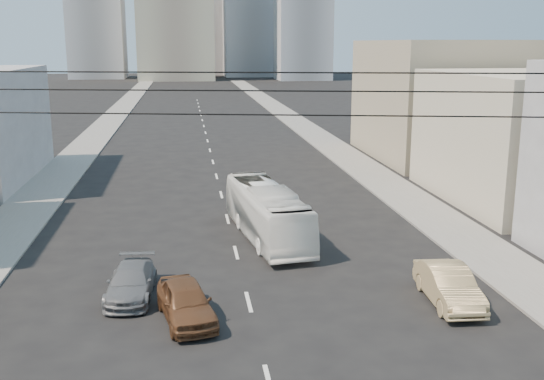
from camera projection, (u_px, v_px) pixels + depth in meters
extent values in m
cube|color=slate|center=(106.00, 125.00, 77.08)|extent=(3.50, 180.00, 0.12)
cube|color=slate|center=(297.00, 122.00, 80.19)|extent=(3.50, 180.00, 0.12)
cube|color=silver|center=(249.00, 302.00, 24.60)|extent=(0.15, 2.00, 0.01)
cube|color=silver|center=(236.00, 252.00, 30.39)|extent=(0.15, 2.00, 0.01)
cube|color=silver|center=(227.00, 219.00, 36.18)|extent=(0.15, 2.00, 0.01)
cube|color=silver|center=(221.00, 195.00, 41.97)|extent=(0.15, 2.00, 0.01)
cube|color=silver|center=(217.00, 176.00, 47.76)|extent=(0.15, 2.00, 0.01)
cube|color=silver|center=(213.00, 162.00, 53.55)|extent=(0.15, 2.00, 0.01)
cube|color=silver|center=(210.00, 150.00, 59.34)|extent=(0.15, 2.00, 0.01)
cube|color=silver|center=(208.00, 141.00, 65.14)|extent=(0.15, 2.00, 0.01)
cube|color=silver|center=(205.00, 133.00, 70.93)|extent=(0.15, 2.00, 0.01)
cube|color=silver|center=(204.00, 126.00, 76.72)|extent=(0.15, 2.00, 0.01)
cube|color=silver|center=(202.00, 120.00, 82.51)|extent=(0.15, 2.00, 0.01)
cube|color=silver|center=(201.00, 115.00, 88.30)|extent=(0.15, 2.00, 0.01)
cube|color=silver|center=(200.00, 111.00, 94.09)|extent=(0.15, 2.00, 0.01)
cube|color=silver|center=(199.00, 107.00, 99.88)|extent=(0.15, 2.00, 0.01)
cube|color=silver|center=(198.00, 103.00, 105.67)|extent=(0.15, 2.00, 0.01)
cube|color=silver|center=(197.00, 100.00, 111.46)|extent=(0.15, 2.00, 0.01)
imported|color=white|center=(267.00, 212.00, 32.39)|extent=(3.54, 9.96, 2.71)
imported|color=brown|center=(186.00, 302.00, 22.82)|extent=(2.46, 4.40, 1.41)
imported|color=tan|center=(449.00, 285.00, 24.34)|extent=(1.78, 4.47, 1.45)
imported|color=slate|center=(131.00, 282.00, 24.96)|extent=(1.98, 4.33, 1.23)
cylinder|color=black|center=(320.00, 73.00, 10.44)|extent=(23.01, 5.02, 0.02)
cylinder|color=black|center=(320.00, 91.00, 10.50)|extent=(23.01, 5.02, 0.02)
cylinder|color=black|center=(319.00, 115.00, 10.59)|extent=(23.01, 5.02, 0.02)
cube|color=beige|center=(535.00, 138.00, 39.79)|extent=(11.00, 14.00, 8.00)
cube|color=tan|center=(443.00, 99.00, 55.07)|extent=(12.00, 16.00, 10.00)
cube|color=gray|center=(251.00, 7.00, 187.51)|extent=(16.00, 16.00, 40.00)
cube|color=gray|center=(96.00, 16.00, 177.54)|extent=(15.00, 15.00, 34.00)
cube|color=#969699|center=(208.00, 3.00, 199.95)|extent=(18.00, 18.00, 44.00)
cube|color=gray|center=(303.00, 27.00, 171.15)|extent=(14.00, 14.00, 28.00)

